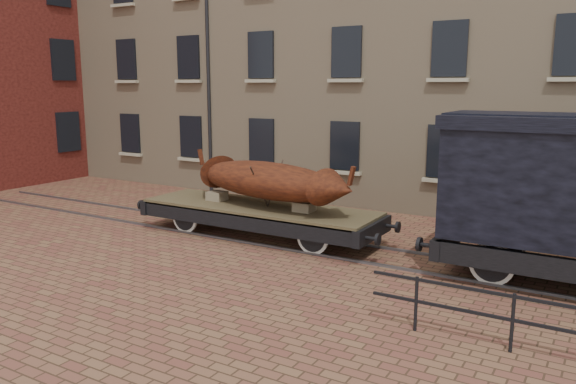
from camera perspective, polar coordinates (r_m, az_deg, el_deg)
The scene contains 5 objects.
ground at distance 14.85m, azimuth 6.28°, elevation -6.05°, with size 90.00×90.00×0.00m, color brown.
warehouse_cream at distance 23.29m, azimuth 24.60°, elevation 16.54°, with size 40.00×10.19×14.00m.
rail_track at distance 14.84m, azimuth 6.29°, elevation -5.94°, with size 30.00×1.52×0.06m.
flatcar_wagon at distance 16.00m, azimuth -3.00°, elevation -2.03°, with size 7.86×2.13×1.19m.
iron_boat at distance 15.65m, azimuth -2.10°, elevation 1.21°, with size 5.82×2.49×1.43m.
Camera 1 is at (5.82, -12.97, 4.28)m, focal length 35.00 mm.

